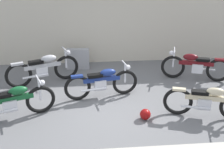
% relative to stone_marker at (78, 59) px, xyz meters
% --- Properties ---
extents(ground_plane, '(40.00, 40.00, 0.00)m').
position_rel_stone_marker_xyz_m(ground_plane, '(0.93, -2.96, -0.36)').
color(ground_plane, slate).
extents(building_wall, '(18.00, 0.30, 2.97)m').
position_rel_stone_marker_xyz_m(building_wall, '(0.93, 0.74, 1.13)').
color(building_wall, beige).
rests_on(building_wall, ground_plane).
extents(stone_marker, '(0.78, 0.24, 0.71)m').
position_rel_stone_marker_xyz_m(stone_marker, '(0.00, 0.00, 0.00)').
color(stone_marker, '#9E9EA3').
rests_on(stone_marker, ground_plane).
extents(helmet, '(0.26, 0.26, 0.26)m').
position_rel_stone_marker_xyz_m(helmet, '(1.67, -3.36, -0.23)').
color(helmet, maroon).
rests_on(helmet, ground_plane).
extents(motorcycle_blue, '(2.02, 0.66, 0.92)m').
position_rel_stone_marker_xyz_m(motorcycle_blue, '(0.72, -2.14, 0.08)').
color(motorcycle_blue, black).
rests_on(motorcycle_blue, ground_plane).
extents(motorcycle_cream, '(1.95, 0.79, 0.90)m').
position_rel_stone_marker_xyz_m(motorcycle_cream, '(3.12, -3.40, 0.08)').
color(motorcycle_cream, black).
rests_on(motorcycle_cream, ground_plane).
extents(motorcycle_maroon, '(2.05, 0.84, 0.95)m').
position_rel_stone_marker_xyz_m(motorcycle_maroon, '(3.65, -1.23, 0.10)').
color(motorcycle_maroon, black).
rests_on(motorcycle_maroon, ground_plane).
extents(motorcycle_silver, '(2.10, 1.00, 0.99)m').
position_rel_stone_marker_xyz_m(motorcycle_silver, '(-0.98, -1.10, 0.12)').
color(motorcycle_silver, black).
rests_on(motorcycle_silver, ground_plane).
extents(motorcycle_green, '(1.95, 0.90, 0.92)m').
position_rel_stone_marker_xyz_m(motorcycle_green, '(-1.43, -3.06, 0.09)').
color(motorcycle_green, black).
rests_on(motorcycle_green, ground_plane).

